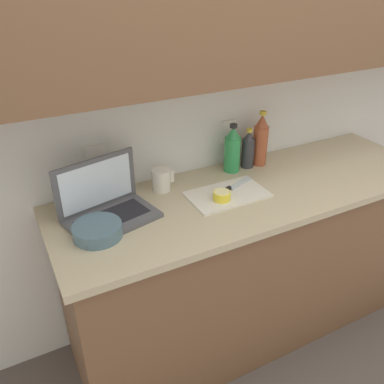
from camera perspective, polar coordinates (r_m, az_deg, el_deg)
ground_plane at (r=2.55m, az=7.09°, el=-17.81°), size 12.00×12.00×0.00m
wall_back at (r=1.95m, az=5.92°, el=20.29°), size 5.20×0.38×2.60m
counter_unit at (r=2.24m, az=8.25°, el=-9.38°), size 1.95×0.63×0.92m
laptop at (r=1.76m, az=-11.98°, el=-1.72°), size 0.41×0.31×0.25m
cutting_board at (r=1.91m, az=4.98°, el=-0.32°), size 0.37×0.22×0.01m
knife at (r=1.92m, az=4.93°, el=0.32°), size 0.26×0.12×0.02m
lemon_half_cut at (r=1.85m, az=4.20°, el=-0.50°), size 0.08×0.08×0.04m
bottle_green_soda at (r=2.18m, az=9.60°, el=7.15°), size 0.08×0.08×0.29m
bottle_oil_tall at (r=2.15m, az=7.87°, el=5.89°), size 0.07×0.07×0.21m
bottle_water_clear at (r=2.09m, az=5.68°, el=5.90°), size 0.08×0.08×0.25m
measuring_cup at (r=1.93m, az=-4.31°, el=1.74°), size 0.11×0.09×0.11m
bowl_white at (r=1.66m, az=-13.12°, el=-5.29°), size 0.20×0.20×0.05m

